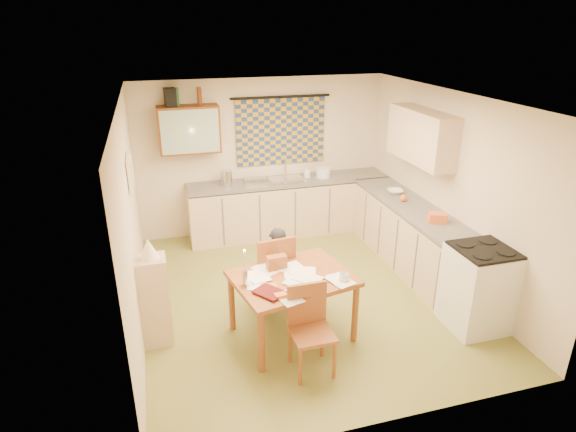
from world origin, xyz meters
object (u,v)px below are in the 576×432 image
object	(u,v)px
chair_far	(272,286)
person	(277,270)
stove	(478,288)
counter_right	(416,241)
counter_back	(290,207)
dining_table	(292,306)
shelf_stand	(155,301)

from	to	relation	value
chair_far	person	size ratio (longest dim) A/B	0.93
stove	chair_far	size ratio (longest dim) A/B	0.98
chair_far	counter_right	bearing A→B (deg)	-176.18
counter_back	stove	world-z (taller)	stove
dining_table	shelf_stand	world-z (taller)	shelf_stand
stove	shelf_stand	distance (m)	3.61
counter_back	dining_table	distance (m)	2.85
shelf_stand	person	bearing A→B (deg)	10.27
stove	shelf_stand	world-z (taller)	shelf_stand
stove	shelf_stand	bearing A→B (deg)	168.98
counter_right	person	size ratio (longest dim) A/B	2.70
counter_back	counter_right	bearing A→B (deg)	-53.01
person	shelf_stand	world-z (taller)	person
dining_table	chair_far	distance (m)	0.60
chair_far	person	world-z (taller)	person
person	counter_back	bearing A→B (deg)	-120.06
counter_right	person	world-z (taller)	person
stove	person	world-z (taller)	person
counter_back	shelf_stand	xyz separation A→B (m)	(-2.22, -2.45, 0.06)
counter_right	shelf_stand	distance (m)	3.61
dining_table	person	size ratio (longest dim) A/B	1.28
stove	dining_table	bearing A→B (deg)	169.22
dining_table	shelf_stand	xyz separation A→B (m)	(-1.45, 0.29, 0.14)
counter_right	chair_far	xyz separation A→B (m)	(-2.17, -0.40, -0.14)
counter_back	shelf_stand	size ratio (longest dim) A/B	3.21
stove	counter_right	bearing A→B (deg)	90.00
shelf_stand	counter_back	bearing A→B (deg)	47.80
counter_back	dining_table	bearing A→B (deg)	-105.61
chair_far	shelf_stand	bearing A→B (deg)	5.65
stove	dining_table	distance (m)	2.13
dining_table	counter_right	bearing A→B (deg)	14.00
chair_far	person	xyz separation A→B (m)	(0.05, -0.04, 0.23)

